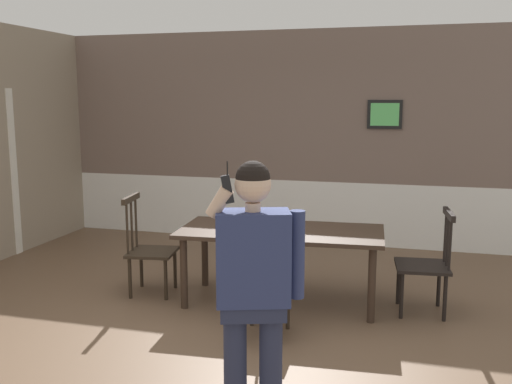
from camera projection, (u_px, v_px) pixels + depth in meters
The scene contains 7 objects.
ground_plane at pixel (220, 331), 4.91m from camera, with size 7.42×7.42×0.00m, color brown.
room_back_partition at pixel (296, 142), 7.83m from camera, with size 6.74×0.17×2.88m.
dining_table at pixel (281, 238), 5.51m from camera, with size 1.99×1.01×0.73m.
chair_near_window at pixel (426, 264), 5.27m from camera, with size 0.52×0.52×0.97m.
chair_by_doorway at pixel (148, 248), 5.81m from camera, with size 0.52×0.52×1.01m.
chair_at_table_head at pixel (265, 283), 4.74m from camera, with size 0.41×0.41×0.98m.
person_figure at pixel (254, 278), 3.36m from camera, with size 0.55×0.36×1.63m.
Camera 1 is at (1.52, -4.40, 1.98)m, focal length 40.13 mm.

